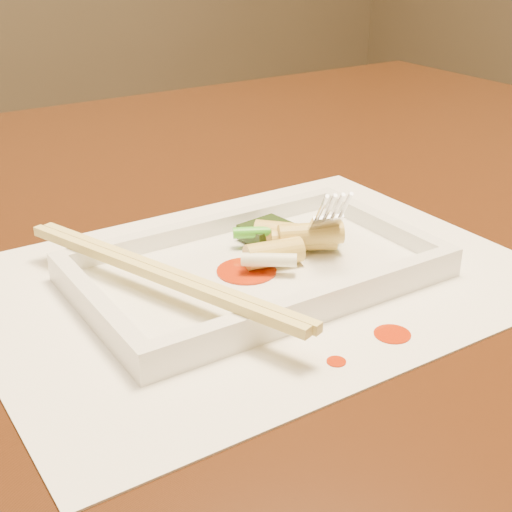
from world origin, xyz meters
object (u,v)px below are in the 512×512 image
chopstick_a (154,274)px  fork (320,150)px  plate_base (256,273)px  placemat (256,279)px  table (185,300)px

chopstick_a → fork: bearing=6.8°
plate_base → chopstick_a: (-0.08, 0.00, 0.02)m
placemat → chopstick_a: size_ratio=1.60×
plate_base → chopstick_a: bearing=180.0°
table → placemat: (-0.02, -0.17, 0.10)m
fork → plate_base: bearing=-165.6°
chopstick_a → placemat: bearing=-0.0°
table → plate_base: size_ratio=5.38×
placemat → fork: (0.07, 0.02, 0.08)m
table → fork: fork is taller
table → chopstick_a: size_ratio=5.61×
table → placemat: 0.20m
table → chopstick_a: (-0.11, -0.17, 0.13)m
placemat → fork: size_ratio=2.86×
placemat → plate_base: size_ratio=1.54×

